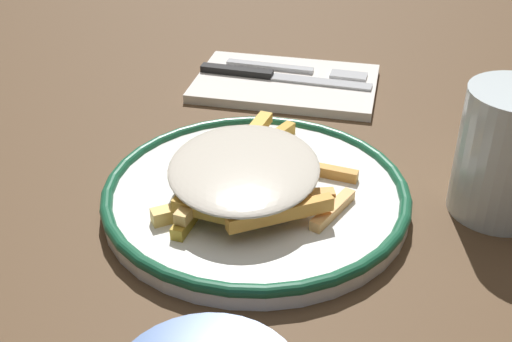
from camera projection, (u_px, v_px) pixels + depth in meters
ground_plane at (256, 205)px, 0.58m from camera, size 2.60×2.60×0.00m
plate at (256, 195)px, 0.58m from camera, size 0.27×0.27×0.02m
fries_heap at (245, 171)px, 0.56m from camera, size 0.20×0.17×0.04m
napkin at (284, 83)px, 0.79m from camera, size 0.16×0.23×0.01m
fork at (296, 69)px, 0.81m from camera, size 0.04×0.18×0.01m
knife at (269, 75)px, 0.79m from camera, size 0.04×0.21×0.01m
water_glass at (507, 153)px, 0.55m from camera, size 0.08×0.08×0.11m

